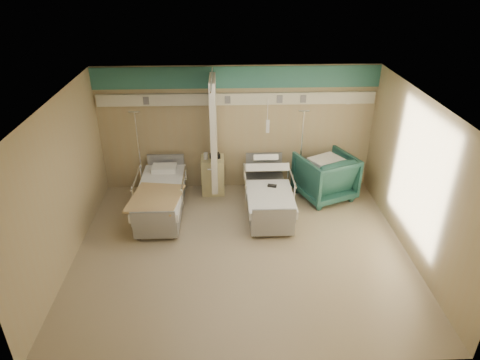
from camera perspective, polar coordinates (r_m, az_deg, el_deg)
name	(u,v)px	position (r m, az deg, el deg)	size (l,w,h in m)	color
ground	(242,250)	(7.94, 0.24, -9.33)	(6.00, 5.00, 0.00)	gray
room_walls	(240,152)	(7.20, -0.06, 3.78)	(6.04, 5.04, 2.82)	tan
bed_right	(268,199)	(8.89, 3.75, -2.52)	(1.00, 2.16, 0.63)	white
bed_left	(161,201)	(8.94, -10.43, -2.76)	(1.00, 2.16, 0.63)	white
bedside_cabinet	(213,175)	(9.58, -3.61, 0.64)	(0.50, 0.48, 0.85)	#CCBE7F
visitor_armchair	(325,176)	(9.53, 11.27, 0.52)	(1.09, 1.12, 1.02)	#1F4E46
waffle_blanket	(328,153)	(9.30, 11.69, 3.51)	(0.67, 0.59, 0.08)	white
iv_stand_right	(299,176)	(9.70, 7.92, 0.58)	(0.34, 0.34, 1.93)	silver
iv_stand_left	(142,178)	(9.74, -12.91, 0.24)	(0.35, 0.35, 1.95)	silver
call_remote	(272,186)	(8.69, 4.30, -0.77)	(0.18, 0.08, 0.04)	black
tan_blanket	(155,198)	(8.38, -11.22, -2.41)	(0.91, 1.15, 0.04)	tan
toiletry_bag	(215,156)	(9.35, -3.35, 3.22)	(0.20, 0.13, 0.11)	black
white_cup	(206,156)	(9.34, -4.57, 3.23)	(0.10, 0.10, 0.14)	white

